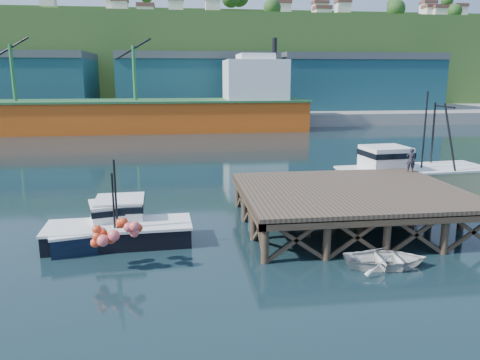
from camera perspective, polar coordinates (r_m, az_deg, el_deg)
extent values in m
plane|color=black|center=(25.67, 1.53, -6.03)|extent=(300.00, 300.00, 0.00)
cube|color=brown|center=(26.52, 13.38, -1.27)|extent=(12.00, 10.00, 0.25)
cube|color=#473828|center=(22.29, 17.76, -4.84)|extent=(12.00, 0.30, 0.35)
cylinder|color=#473828|center=(21.01, 3.05, -8.05)|extent=(0.36, 0.36, 2.60)
cylinder|color=#473828|center=(29.88, -0.26, -1.73)|extent=(0.36, 0.36, 2.60)
cylinder|color=#473828|center=(33.27, 19.61, -0.99)|extent=(0.36, 0.36, 2.60)
cube|color=gray|center=(94.36, -5.27, 8.19)|extent=(160.00, 40.00, 2.00)
cube|color=#184651|center=(89.11, -5.20, 11.47)|extent=(28.00, 16.00, 9.00)
cube|color=#184651|center=(95.26, 13.51, 11.26)|extent=(30.00, 16.00, 9.00)
cube|color=#D05113|center=(72.71, -14.10, 7.51)|extent=(55.00, 9.50, 4.40)
cube|color=#26592D|center=(72.56, -14.20, 9.32)|extent=(55.50, 10.00, 0.30)
cube|color=silver|center=(72.99, 1.82, 12.06)|extent=(9.00, 9.00, 6.00)
cube|color=silver|center=(73.03, 1.84, 14.65)|extent=(5.00, 7.00, 1.20)
cylinder|color=black|center=(73.66, 4.24, 15.93)|extent=(0.70, 0.70, 2.50)
cube|color=#2D511E|center=(124.10, -5.98, 13.85)|extent=(220.00, 50.00, 22.00)
cube|color=black|center=(24.09, -15.09, -6.60)|extent=(6.20, 3.46, 0.91)
cube|color=silver|center=(23.94, -15.15, -5.53)|extent=(6.33, 3.52, 0.12)
cube|color=silver|center=(24.82, -15.49, -3.85)|extent=(2.31, 2.31, 0.91)
cube|color=black|center=(24.77, -15.51, -3.40)|extent=(2.44, 2.44, 0.30)
cylinder|color=black|center=(22.99, -15.18, -2.65)|extent=(0.10, 0.10, 2.83)
cube|color=black|center=(24.12, -14.49, -6.47)|extent=(7.07, 2.86, 0.97)
cube|color=silver|center=(23.97, -14.56, -5.33)|extent=(7.21, 2.91, 0.13)
cube|color=silver|center=(25.03, -14.40, -3.45)|extent=(2.41, 2.41, 0.97)
cube|color=black|center=(24.98, -14.43, -2.98)|extent=(2.54, 2.54, 0.32)
cylinder|color=black|center=(22.84, -14.92, -1.82)|extent=(0.10, 0.10, 3.43)
sphere|color=#EF5958|center=(21.13, -16.17, -7.33)|extent=(0.45, 0.45, 0.45)
sphere|color=#EF5958|center=(21.13, -13.52, -6.55)|extent=(0.45, 0.45, 0.45)
sphere|color=red|center=(20.61, -14.89, -6.50)|extent=(0.45, 0.45, 0.45)
cube|color=#C4C07F|center=(35.49, 20.44, -0.14)|extent=(10.78, 4.57, 1.72)
cube|color=silver|center=(35.31, 20.55, 1.30)|extent=(10.98, 4.78, 0.14)
cube|color=silver|center=(34.11, 17.12, 2.56)|extent=(3.09, 2.92, 1.72)
cube|color=black|center=(34.05, 17.16, 3.19)|extent=(3.20, 3.03, 0.38)
cylinder|color=black|center=(35.17, 21.56, 5.35)|extent=(0.12, 0.12, 5.72)
imported|color=silver|center=(21.67, 17.34, -9.19)|extent=(3.86, 2.97, 0.74)
imported|color=black|center=(31.96, 20.11, 2.30)|extent=(0.66, 0.54, 1.56)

